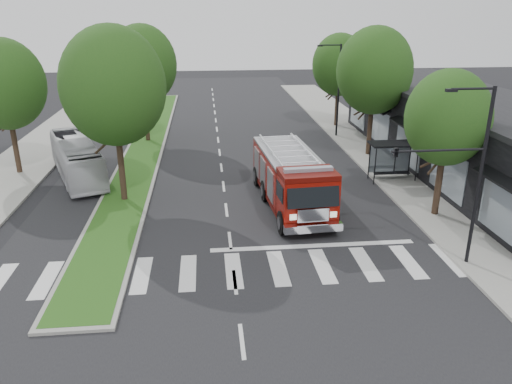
% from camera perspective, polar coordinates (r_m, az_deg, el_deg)
% --- Properties ---
extents(ground, '(140.00, 140.00, 0.00)m').
position_cam_1_polar(ground, '(24.99, -2.99, -5.57)').
color(ground, black).
rests_on(ground, ground).
extents(sidewalk_right, '(5.00, 80.00, 0.15)m').
position_cam_1_polar(sidewalk_right, '(36.77, 16.01, 2.45)').
color(sidewalk_right, gray).
rests_on(sidewalk_right, ground).
extents(sidewalk_left, '(5.00, 80.00, 0.15)m').
position_cam_1_polar(sidewalk_left, '(36.79, -27.05, 0.97)').
color(sidewalk_left, gray).
rests_on(sidewalk_left, ground).
extents(median, '(3.00, 50.00, 0.15)m').
position_cam_1_polar(median, '(42.17, -12.48, 5.05)').
color(median, gray).
rests_on(median, ground).
extents(storefront_row, '(8.00, 30.00, 5.00)m').
position_cam_1_polar(storefront_row, '(38.03, 22.72, 6.04)').
color(storefront_row, black).
rests_on(storefront_row, ground).
extents(bus_shelter, '(3.20, 1.60, 2.61)m').
position_cam_1_polar(bus_shelter, '(34.10, 15.40, 4.58)').
color(bus_shelter, black).
rests_on(bus_shelter, ground).
extents(tree_right_near, '(4.40, 4.40, 8.05)m').
position_cam_1_polar(tree_right_near, '(27.97, 21.04, 7.88)').
color(tree_right_near, black).
rests_on(tree_right_near, ground).
extents(tree_right_mid, '(5.60, 5.60, 9.72)m').
position_cam_1_polar(tree_right_mid, '(38.76, 13.39, 13.33)').
color(tree_right_mid, black).
rests_on(tree_right_mid, ground).
extents(tree_right_far, '(5.00, 5.00, 8.73)m').
position_cam_1_polar(tree_right_far, '(48.35, 9.49, 14.15)').
color(tree_right_far, black).
rests_on(tree_right_far, ground).
extents(tree_median_near, '(5.80, 5.80, 10.16)m').
position_cam_1_polar(tree_median_near, '(29.17, -15.98, 11.54)').
color(tree_median_near, black).
rests_on(tree_median_near, ground).
extents(tree_median_far, '(5.60, 5.60, 9.72)m').
position_cam_1_polar(tree_median_far, '(42.96, -12.87, 14.03)').
color(tree_median_far, black).
rests_on(tree_median_far, ground).
extents(tree_left_mid, '(5.20, 5.20, 9.16)m').
position_cam_1_polar(tree_left_mid, '(37.13, -26.80, 10.92)').
color(tree_left_mid, black).
rests_on(tree_left_mid, ground).
extents(streetlight_right_near, '(4.08, 0.22, 8.00)m').
position_cam_1_polar(streetlight_right_near, '(22.58, 22.46, 2.70)').
color(streetlight_right_near, black).
rests_on(streetlight_right_near, ground).
extents(streetlight_right_far, '(2.11, 0.20, 8.00)m').
position_cam_1_polar(streetlight_right_far, '(44.39, 9.25, 11.84)').
color(streetlight_right_far, black).
rests_on(streetlight_right_far, ground).
extents(fire_engine, '(3.63, 9.99, 3.40)m').
position_cam_1_polar(fire_engine, '(28.77, 4.03, 1.51)').
color(fire_engine, '#4D0804').
rests_on(fire_engine, ground).
extents(city_bus, '(5.61, 9.82, 2.69)m').
position_cam_1_polar(city_bus, '(35.69, -19.82, 3.62)').
color(city_bus, silver).
rests_on(city_bus, ground).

